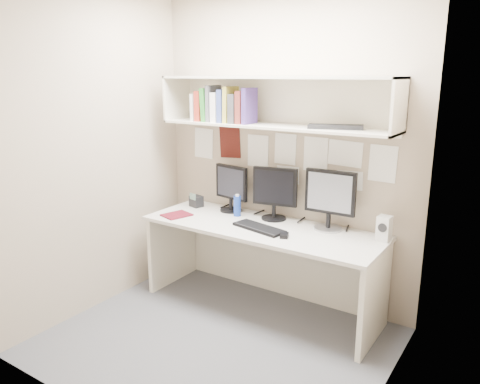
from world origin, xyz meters
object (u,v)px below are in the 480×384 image
Objects in this scene: desk at (261,267)px; desk_phone at (196,201)px; monitor_right at (330,198)px; speaker at (384,228)px; keyboard at (259,228)px; monitor_left at (231,186)px; monitor_center at (275,191)px; maroon_notebook at (177,215)px.

desk_phone reaches higher than desk.
monitor_right is at bearing 18.22° from desk_phone.
speaker is (0.94, 0.19, 0.46)m from desk.
keyboard is 2.38× the size of speaker.
desk is 4.17× the size of monitor_right.
monitor_left is 0.87× the size of monitor_right.
monitor_right is 0.48m from speaker.
monitor_center reaches higher than desk_phone.
desk is 4.81× the size of monitor_left.
monitor_right is 1.06× the size of keyboard.
monitor_left is 1.79× the size of maroon_notebook.
monitor_center is 0.50m from monitor_right.
keyboard reaches higher than desk.
monitor_center reaches higher than monitor_left.
monitor_left reaches higher than desk.
desk_phone is at bearing -159.03° from monitor_left.
desk_phone is (-1.74, -0.04, -0.04)m from speaker.
monitor_center is at bearing 9.82° from monitor_left.
monitor_right is (0.50, -0.00, 0.02)m from monitor_center.
monitor_right reaches higher than keyboard.
monitor_center is at bearing 43.94° from maroon_notebook.
desk is 0.87m from maroon_notebook.
monitor_right is 2.07× the size of maroon_notebook.
monitor_right is 0.61m from keyboard.
monitor_right is 3.54× the size of desk_phone.
desk is 0.65m from monitor_center.
monitor_right is at bearing -11.50° from monitor_center.
monitor_left is 0.61m from keyboard.
monitor_right is at bearing 9.83° from monitor_left.
maroon_notebook is at bearing -162.01° from keyboard.
monitor_left is 2.19× the size of speaker.
monitor_center is at bearing 91.35° from desk.
maroon_notebook is at bearing -118.92° from monitor_left.
monitor_left is at bearing -177.57° from speaker.
keyboard is at bearing 22.51° from maroon_notebook.
monitor_left is 0.92× the size of keyboard.
speaker is (0.45, -0.03, -0.17)m from monitor_right.
monitor_left is at bearing 154.03° from desk.
keyboard is (0.03, -0.09, 0.37)m from desk.
monitor_center is 0.39m from keyboard.
monitor_center reaches higher than speaker.
monitor_center is 0.99× the size of keyboard.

